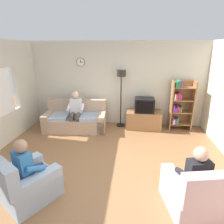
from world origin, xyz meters
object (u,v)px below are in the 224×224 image
object	(u,v)px
floor_lamp	(121,83)
armchair_near_window	(27,184)
tv	(144,105)
armchair_near_bookshelf	(194,194)
tv_stand	(143,120)
person_in_right_armchair	(194,174)
bookshelf	(180,105)
person_in_left_armchair	(29,166)
person_on_couch	(75,109)
couch	(76,120)

from	to	relation	value
floor_lamp	armchair_near_window	size ratio (longest dim) A/B	1.58
tv	armchair_near_bookshelf	bearing A→B (deg)	-78.34
tv_stand	person_in_right_armchair	xyz separation A→B (m)	(0.64, -3.12, 0.32)
tv	person_in_right_armchair	distance (m)	3.17
bookshelf	floor_lamp	xyz separation A→B (m)	(-1.84, 0.03, 0.64)
person_in_left_armchair	person_on_couch	bearing A→B (deg)	90.79
couch	tv	distance (m)	2.23
tv_stand	armchair_near_bookshelf	world-z (taller)	armchair_near_bookshelf
armchair_near_window	person_in_right_armchair	xyz separation A→B (m)	(2.75, 0.17, 0.32)
tv_stand	person_on_couch	bearing A→B (deg)	-168.13
floor_lamp	armchair_near_bookshelf	size ratio (longest dim) A/B	1.81
tv	tv_stand	bearing A→B (deg)	90.00
tv	floor_lamp	world-z (taller)	floor_lamp
bookshelf	armchair_near_bookshelf	distance (m)	3.35
couch	tv_stand	size ratio (longest dim) A/B	1.78
floor_lamp	armchair_near_window	bearing A→B (deg)	-111.89
armchair_near_window	person_in_left_armchair	xyz separation A→B (m)	(0.05, 0.08, 0.32)
couch	person_in_right_armchair	bearing A→B (deg)	-44.97
tv	floor_lamp	distance (m)	1.01
bookshelf	armchair_near_window	world-z (taller)	bookshelf
floor_lamp	armchair_near_window	world-z (taller)	floor_lamp
couch	tv_stand	distance (m)	2.18
armchair_near_window	person_in_right_armchair	bearing A→B (deg)	3.55
bookshelf	person_on_couch	world-z (taller)	bookshelf
couch	person_in_left_armchair	bearing A→B (deg)	-88.19
couch	person_in_left_armchair	size ratio (longest dim) A/B	1.75
couch	armchair_near_window	bearing A→B (deg)	-89.17
couch	tv_stand	xyz separation A→B (m)	(2.15, 0.33, -0.03)
armchair_near_window	person_in_right_armchair	size ratio (longest dim) A/B	1.05
couch	person_in_right_armchair	world-z (taller)	person_in_right_armchair
armchair_near_window	armchair_near_bookshelf	world-z (taller)	same
armchair_near_bookshelf	person_on_couch	size ratio (longest dim) A/B	0.82
bookshelf	person_on_couch	bearing A→B (deg)	-170.89
tv	armchair_near_bookshelf	distance (m)	3.29
couch	armchair_near_bookshelf	bearing A→B (deg)	-45.67
tv_stand	person_in_right_armchair	world-z (taller)	person_in_right_armchair
tv_stand	armchair_near_bookshelf	bearing A→B (deg)	-78.42
couch	tv	bearing A→B (deg)	8.12
person_on_couch	person_in_right_armchair	bearing A→B (deg)	-44.37
floor_lamp	person_in_right_armchair	size ratio (longest dim) A/B	1.65
tv_stand	floor_lamp	world-z (taller)	floor_lamp
bookshelf	person_in_right_armchair	xyz separation A→B (m)	(-0.46, -3.19, -0.20)
bookshelf	floor_lamp	distance (m)	1.95
armchair_near_window	bookshelf	bearing A→B (deg)	46.38
person_in_left_armchair	person_in_right_armchair	bearing A→B (deg)	2.03
person_in_right_armchair	armchair_near_bookshelf	bearing A→B (deg)	-78.42
tv	person_on_couch	distance (m)	2.14
bookshelf	tv	bearing A→B (deg)	-175.00
floor_lamp	person_in_left_armchair	size ratio (longest dim) A/B	1.65
tv	armchair_near_window	bearing A→B (deg)	-122.85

